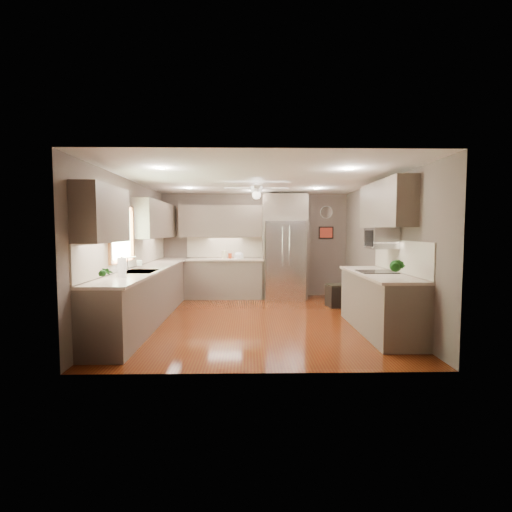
{
  "coord_description": "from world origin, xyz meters",
  "views": [
    {
      "loc": [
        -0.14,
        -6.57,
        1.61
      ],
      "look_at": [
        -0.0,
        0.6,
        1.11
      ],
      "focal_mm": 26.0,
      "sensor_mm": 36.0,
      "label": 1
    }
  ],
  "objects_px": {
    "potted_plant_left": "(105,272)",
    "paper_towel": "(122,267)",
    "soap_bottle": "(140,263)",
    "potted_plant_right": "(398,266)",
    "refrigerator": "(284,248)",
    "stool": "(337,296)",
    "bowl": "(239,257)",
    "canister_c": "(224,255)",
    "microwave": "(381,238)",
    "canister_d": "(230,256)"
  },
  "relations": [
    {
      "from": "potted_plant_right",
      "to": "stool",
      "type": "relative_size",
      "value": 0.77
    },
    {
      "from": "refrigerator",
      "to": "stool",
      "type": "distance_m",
      "value": 1.74
    },
    {
      "from": "bowl",
      "to": "microwave",
      "type": "height_order",
      "value": "microwave"
    },
    {
      "from": "potted_plant_left",
      "to": "stool",
      "type": "height_order",
      "value": "potted_plant_left"
    },
    {
      "from": "canister_c",
      "to": "microwave",
      "type": "distance_m",
      "value": 3.93
    },
    {
      "from": "potted_plant_left",
      "to": "canister_c",
      "type": "bearing_deg",
      "value": 73.21
    },
    {
      "from": "potted_plant_right",
      "to": "refrigerator",
      "type": "xyz_separation_m",
      "value": [
        -1.2,
        3.72,
        0.07
      ]
    },
    {
      "from": "soap_bottle",
      "to": "bowl",
      "type": "distance_m",
      "value": 2.78
    },
    {
      "from": "soap_bottle",
      "to": "bowl",
      "type": "bearing_deg",
      "value": 52.86
    },
    {
      "from": "bowl",
      "to": "canister_d",
      "type": "bearing_deg",
      "value": 169.99
    },
    {
      "from": "soap_bottle",
      "to": "refrigerator",
      "type": "relative_size",
      "value": 0.08
    },
    {
      "from": "bowl",
      "to": "paper_towel",
      "type": "distance_m",
      "value": 3.79
    },
    {
      "from": "microwave",
      "to": "bowl",
      "type": "bearing_deg",
      "value": 131.4
    },
    {
      "from": "stool",
      "to": "canister_d",
      "type": "bearing_deg",
      "value": 154.19
    },
    {
      "from": "potted_plant_right",
      "to": "refrigerator",
      "type": "bearing_deg",
      "value": 107.89
    },
    {
      "from": "potted_plant_left",
      "to": "bowl",
      "type": "height_order",
      "value": "potted_plant_left"
    },
    {
      "from": "canister_c",
      "to": "stool",
      "type": "bearing_deg",
      "value": -24.62
    },
    {
      "from": "soap_bottle",
      "to": "microwave",
      "type": "height_order",
      "value": "microwave"
    },
    {
      "from": "soap_bottle",
      "to": "stool",
      "type": "relative_size",
      "value": 0.42
    },
    {
      "from": "bowl",
      "to": "soap_bottle",
      "type": "bearing_deg",
      "value": -127.14
    },
    {
      "from": "refrigerator",
      "to": "stool",
      "type": "relative_size",
      "value": 5.2
    },
    {
      "from": "potted_plant_left",
      "to": "canister_d",
      "type": "bearing_deg",
      "value": 71.5
    },
    {
      "from": "microwave",
      "to": "stool",
      "type": "height_order",
      "value": "microwave"
    },
    {
      "from": "canister_c",
      "to": "soap_bottle",
      "type": "height_order",
      "value": "soap_bottle"
    },
    {
      "from": "canister_c",
      "to": "potted_plant_left",
      "type": "height_order",
      "value": "potted_plant_left"
    },
    {
      "from": "canister_d",
      "to": "paper_towel",
      "type": "relative_size",
      "value": 0.44
    },
    {
      "from": "paper_towel",
      "to": "stool",
      "type": "bearing_deg",
      "value": 32.8
    },
    {
      "from": "canister_d",
      "to": "bowl",
      "type": "height_order",
      "value": "canister_d"
    },
    {
      "from": "potted_plant_left",
      "to": "bowl",
      "type": "relative_size",
      "value": 1.15
    },
    {
      "from": "potted_plant_left",
      "to": "paper_towel",
      "type": "xyz_separation_m",
      "value": [
        0.0,
        0.63,
        0.0
      ]
    },
    {
      "from": "soap_bottle",
      "to": "canister_c",
      "type": "bearing_deg",
      "value": 59.39
    },
    {
      "from": "canister_d",
      "to": "refrigerator",
      "type": "relative_size",
      "value": 0.05
    },
    {
      "from": "soap_bottle",
      "to": "potted_plant_right",
      "type": "bearing_deg",
      "value": -21.02
    },
    {
      "from": "canister_c",
      "to": "bowl",
      "type": "xyz_separation_m",
      "value": [
        0.34,
        -0.04,
        -0.06
      ]
    },
    {
      "from": "refrigerator",
      "to": "microwave",
      "type": "bearing_deg",
      "value": -63.91
    },
    {
      "from": "bowl",
      "to": "refrigerator",
      "type": "distance_m",
      "value": 1.1
    },
    {
      "from": "potted_plant_left",
      "to": "paper_towel",
      "type": "distance_m",
      "value": 0.63
    },
    {
      "from": "potted_plant_right",
      "to": "stool",
      "type": "bearing_deg",
      "value": 94.07
    },
    {
      "from": "canister_c",
      "to": "stool",
      "type": "distance_m",
      "value": 2.79
    },
    {
      "from": "canister_d",
      "to": "stool",
      "type": "relative_size",
      "value": 0.28
    },
    {
      "from": "canister_c",
      "to": "refrigerator",
      "type": "bearing_deg",
      "value": -2.57
    },
    {
      "from": "potted_plant_right",
      "to": "microwave",
      "type": "xyz_separation_m",
      "value": [
        0.13,
        1.01,
        0.36
      ]
    },
    {
      "from": "potted_plant_right",
      "to": "stool",
      "type": "height_order",
      "value": "potted_plant_right"
    },
    {
      "from": "potted_plant_right",
      "to": "microwave",
      "type": "height_order",
      "value": "microwave"
    },
    {
      "from": "bowl",
      "to": "paper_towel",
      "type": "relative_size",
      "value": 0.8
    },
    {
      "from": "soap_bottle",
      "to": "potted_plant_right",
      "type": "xyz_separation_m",
      "value": [
        3.96,
        -1.52,
        0.08
      ]
    },
    {
      "from": "microwave",
      "to": "stool",
      "type": "distance_m",
      "value": 2.09
    },
    {
      "from": "refrigerator",
      "to": "microwave",
      "type": "relative_size",
      "value": 4.45
    },
    {
      "from": "potted_plant_left",
      "to": "potted_plant_right",
      "type": "bearing_deg",
      "value": 4.84
    },
    {
      "from": "potted_plant_left",
      "to": "refrigerator",
      "type": "distance_m",
      "value": 4.85
    }
  ]
}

